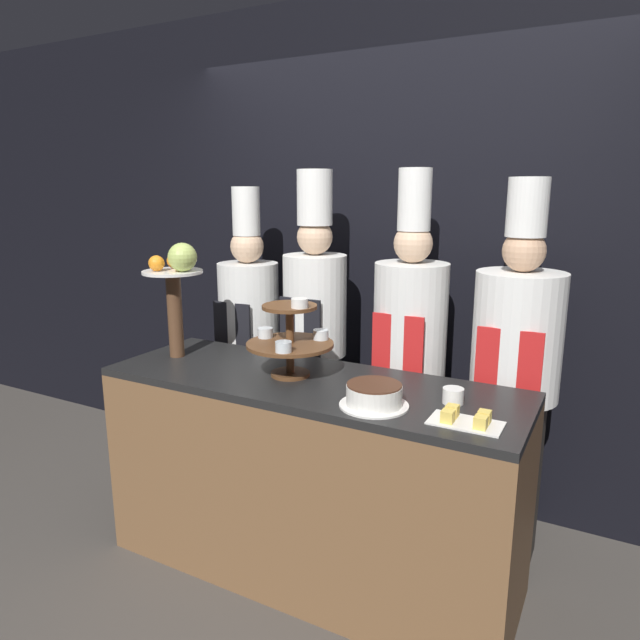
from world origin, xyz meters
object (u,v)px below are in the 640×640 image
(fruit_pedestal, at_px, (176,279))
(chef_right, at_px, (515,365))
(cake_square_tray, at_px, (466,419))
(chef_center_right, at_px, (409,347))
(chef_center_left, at_px, (315,328))
(tiered_stand, at_px, (290,338))
(cake_round, at_px, (374,396))
(cup_white, at_px, (453,396))
(chef_left, at_px, (249,331))

(fruit_pedestal, relative_size, chef_right, 0.32)
(cake_square_tray, xyz_separation_m, chef_center_right, (-0.48, 0.74, 0.02))
(fruit_pedestal, height_order, chef_right, chef_right)
(chef_center_left, bearing_deg, chef_right, -0.01)
(fruit_pedestal, bearing_deg, chef_center_right, 29.94)
(chef_center_left, xyz_separation_m, chef_right, (1.06, -0.00, -0.05))
(tiered_stand, relative_size, cake_round, 1.44)
(cake_square_tray, bearing_deg, chef_right, 86.76)
(chef_center_left, relative_size, chef_right, 1.03)
(tiered_stand, height_order, cake_round, tiered_stand)
(cake_round, distance_m, cup_white, 0.32)
(cake_square_tray, height_order, chef_center_right, chef_center_right)
(cake_square_tray, bearing_deg, chef_center_left, 144.16)
(cake_round, xyz_separation_m, cup_white, (0.26, 0.18, -0.01))
(fruit_pedestal, relative_size, cup_white, 6.91)
(chef_left, xyz_separation_m, chef_right, (1.50, -0.00, 0.02))
(chef_left, xyz_separation_m, chef_center_left, (0.44, 0.00, 0.07))
(cake_square_tray, xyz_separation_m, chef_left, (-1.46, 0.74, -0.01))
(fruit_pedestal, height_order, cake_square_tray, fruit_pedestal)
(tiered_stand, relative_size, chef_left, 0.22)
(fruit_pedestal, relative_size, chef_center_left, 0.31)
(chef_right, bearing_deg, cup_white, -103.91)
(cake_round, relative_size, cup_white, 3.27)
(tiered_stand, height_order, chef_center_right, chef_center_right)
(cake_square_tray, xyz_separation_m, chef_right, (0.04, 0.74, 0.01))
(chef_left, bearing_deg, chef_center_left, 0.01)
(fruit_pedestal, distance_m, chef_left, 0.69)
(tiered_stand, xyz_separation_m, cake_square_tray, (0.83, -0.17, -0.16))
(cake_round, xyz_separation_m, chef_left, (-1.10, 0.74, -0.04))
(chef_center_right, distance_m, chef_right, 0.52)
(tiered_stand, distance_m, fruit_pedestal, 0.68)
(cake_round, distance_m, chef_center_left, 0.99)
(chef_left, distance_m, chef_center_left, 0.45)
(cake_round, relative_size, chef_left, 0.15)
(cup_white, distance_m, chef_center_right, 0.67)
(tiered_stand, xyz_separation_m, chef_right, (0.88, 0.57, -0.15))
(cake_round, bearing_deg, cake_square_tray, -0.22)
(tiered_stand, bearing_deg, fruit_pedestal, -179.37)
(fruit_pedestal, bearing_deg, chef_center_left, 51.75)
(cup_white, bearing_deg, tiered_stand, -179.14)
(chef_center_right, bearing_deg, chef_center_left, 179.99)
(cup_white, xyz_separation_m, cake_square_tray, (0.10, -0.18, -0.01))
(chef_center_right, bearing_deg, cake_square_tray, -57.19)
(chef_left, bearing_deg, tiered_stand, -42.20)
(tiered_stand, bearing_deg, chef_center_left, 108.26)
(chef_center_left, height_order, chef_center_right, chef_center_left)
(cake_round, xyz_separation_m, chef_center_right, (-0.12, 0.74, -0.00))
(cake_square_tray, relative_size, chef_center_right, 0.14)
(cup_white, height_order, chef_center_left, chef_center_left)
(tiered_stand, distance_m, chef_center_left, 0.61)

